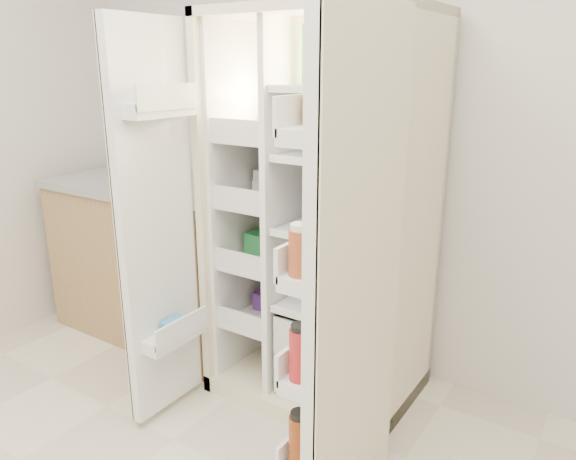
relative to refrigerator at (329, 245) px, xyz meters
The scene contains 5 objects.
wall_back 0.71m from the refrigerator, 71.79° to the left, with size 4.00×0.02×2.70m, color silver.
refrigerator is the anchor object (origin of this frame).
freezer_door 0.81m from the refrigerator, 130.56° to the right, with size 0.15×0.40×1.72m.
fridge_door 0.84m from the refrigerator, 56.21° to the right, with size 0.17×0.58×1.72m.
kitchen_counter 1.18m from the refrigerator, behind, with size 1.27×0.68×0.92m.
Camera 1 is at (1.08, -0.51, 1.57)m, focal length 34.00 mm.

